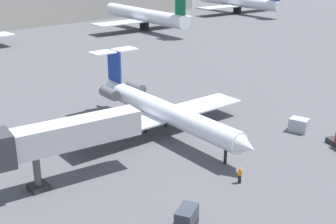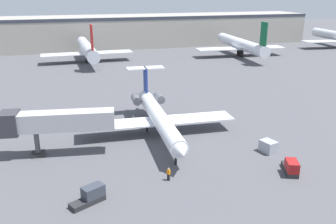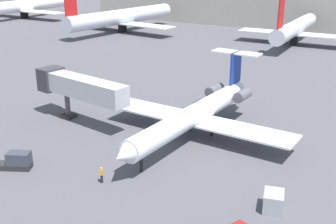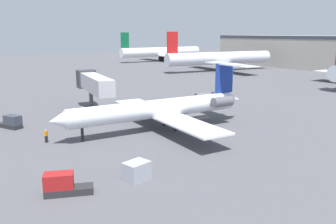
{
  "view_description": "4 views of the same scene",
  "coord_description": "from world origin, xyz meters",
  "views": [
    {
      "loc": [
        -37.98,
        -41.2,
        22.09
      ],
      "look_at": [
        -2.27,
        -1.14,
        2.63
      ],
      "focal_mm": 48.1,
      "sensor_mm": 36.0,
      "label": 1
    },
    {
      "loc": [
        -17.79,
        -54.63,
        22.5
      ],
      "look_at": [
        -1.21,
        -0.14,
        3.33
      ],
      "focal_mm": 39.15,
      "sensor_mm": 36.0,
      "label": 2
    },
    {
      "loc": [
        18.67,
        -45.33,
        21.16
      ],
      "look_at": [
        -5.95,
        -3.01,
        3.4
      ],
      "focal_mm": 45.58,
      "sensor_mm": 36.0,
      "label": 3
    },
    {
      "loc": [
        37.34,
        -26.99,
        13.23
      ],
      "look_at": [
        -2.91,
        -0.01,
        2.45
      ],
      "focal_mm": 37.91,
      "sensor_mm": 36.0,
      "label": 4
    }
  ],
  "objects": [
    {
      "name": "ground_plane",
      "position": [
        0.0,
        0.0,
        -0.05
      ],
      "size": [
        400.0,
        400.0,
        0.1
      ],
      "primitive_type": "cube",
      "color": "#4C4C51"
    },
    {
      "name": "regional_jet",
      "position": [
        -3.12,
        -0.62,
        3.1
      ],
      "size": [
        25.28,
        29.48,
        8.85
      ],
      "color": "silver",
      "rests_on": "ground_plane"
    },
    {
      "name": "jet_bridge",
      "position": [
        -19.45,
        -4.22,
        4.96
      ],
      "size": [
        15.63,
        5.19,
        6.67
      ],
      "color": "#ADADB2",
      "rests_on": "ground_plane"
    },
    {
      "name": "ground_crew_marshaller",
      "position": [
        -5.99,
        -16.09,
        0.86
      ],
      "size": [
        0.45,
        0.48,
        1.69
      ],
      "color": "black",
      "rests_on": "ground_plane"
    },
    {
      "name": "baggage_tug_trailing",
      "position": [
        -15.68,
        -18.33,
        0.84
      ],
      "size": [
        4.2,
        3.04,
        1.9
      ],
      "color": "#262628",
      "rests_on": "ground_plane"
    },
    {
      "name": "cargo_container_uld",
      "position": [
        10.28,
        -12.34,
        0.86
      ],
      "size": [
        2.24,
        2.63,
        1.72
      ],
      "color": "#999EA8",
      "rests_on": "ground_plane"
    },
    {
      "name": "parked_airliner_east_mid",
      "position": [
        44.04,
        60.95,
        4.15
      ],
      "size": [
        31.63,
        37.39,
        13.1
      ],
      "color": "silver",
      "rests_on": "ground_plane"
    },
    {
      "name": "parked_airliner_east_end",
      "position": [
        92.29,
        66.61,
        4.13
      ],
      "size": [
        33.34,
        39.32,
        13.08
      ],
      "color": "silver",
      "rests_on": "ground_plane"
    }
  ]
}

